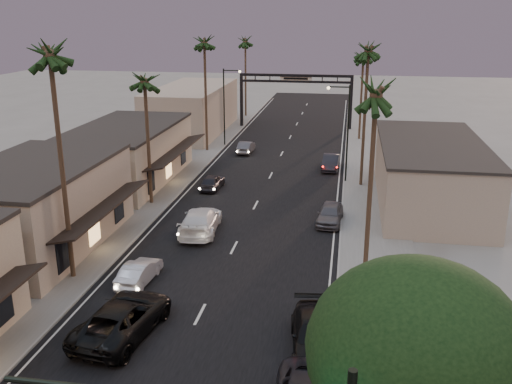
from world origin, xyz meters
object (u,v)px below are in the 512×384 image
(oncoming_pickup, at_px, (123,318))
(corner_tree, at_px, (418,359))
(palm_ld, at_px, (204,39))
(palm_rb, at_px, (369,46))
(palm_ra, at_px, (377,87))
(oncoming_silver, at_px, (139,272))
(streetlight_left, at_px, (226,101))
(curbside_black, at_px, (316,335))
(palm_lc, at_px, (144,76))
(arch, at_px, (296,87))
(streetlight_right, at_px, (345,126))
(palm_lb, at_px, (49,48))
(palm_rc, at_px, (364,53))
(palm_far, at_px, (245,39))

(oncoming_pickup, bearing_deg, corner_tree, 152.26)
(palm_ld, bearing_deg, palm_rb, -32.60)
(palm_ra, distance_m, oncoming_silver, 17.04)
(palm_ld, bearing_deg, oncoming_silver, -82.82)
(streetlight_left, relative_size, oncoming_silver, 2.24)
(palm_ra, relative_size, curbside_black, 2.38)
(corner_tree, height_order, palm_lc, palm_lc)
(oncoming_silver, bearing_deg, arch, -91.67)
(arch, relative_size, streetlight_left, 1.69)
(streetlight_right, bearing_deg, arch, 105.47)
(corner_tree, relative_size, palm_lb, 0.58)
(corner_tree, distance_m, palm_lb, 24.36)
(corner_tree, relative_size, curbside_black, 1.58)
(curbside_black, bearing_deg, palm_rc, 80.32)
(streetlight_left, height_order, curbside_black, streetlight_left)
(curbside_black, bearing_deg, palm_ra, 65.17)
(palm_ra, relative_size, palm_rb, 0.93)
(palm_lc, bearing_deg, palm_rc, 58.44)
(streetlight_right, bearing_deg, palm_ra, -85.43)
(palm_far, relative_size, oncoming_pickup, 2.07)
(corner_tree, xyz_separation_m, curbside_black, (-3.28, 9.18, -5.17))
(streetlight_right, distance_m, palm_rb, 7.35)
(streetlight_right, bearing_deg, oncoming_pickup, -109.61)
(arch, xyz_separation_m, palm_rc, (8.60, -6.00, 4.94))
(streetlight_left, relative_size, palm_ld, 0.63)
(arch, relative_size, oncoming_silver, 3.79)
(palm_ra, distance_m, palm_rc, 40.01)
(palm_ld, bearing_deg, palm_ra, -60.98)
(streetlight_right, height_order, palm_ra, palm_ra)
(arch, relative_size, palm_far, 1.15)
(palm_ld, relative_size, oncoming_silver, 3.54)
(palm_lc, distance_m, palm_rc, 32.86)
(curbside_black, bearing_deg, arch, 89.85)
(corner_tree, xyz_separation_m, oncoming_silver, (-13.92, 14.59, -5.32))
(palm_lb, height_order, palm_rb, palm_lb)
(palm_ra, height_order, palm_rb, palm_rb)
(palm_ld, height_order, palm_far, palm_ld)
(palm_lb, height_order, curbside_black, palm_lb)
(corner_tree, xyz_separation_m, palm_far, (-17.78, 70.55, 5.46))
(corner_tree, height_order, streetlight_left, streetlight_left)
(corner_tree, distance_m, palm_lc, 34.09)
(palm_rc, distance_m, oncoming_silver, 45.02)
(palm_rb, bearing_deg, oncoming_silver, -120.72)
(palm_rc, xyz_separation_m, curbside_black, (-2.40, -47.37, -9.66))
(palm_ra, relative_size, palm_rc, 1.08)
(corner_tree, distance_m, palm_rc, 56.74)
(arch, distance_m, palm_rc, 11.59)
(palm_lc, xyz_separation_m, oncoming_pickup, (5.38, -19.46, -9.58))
(oncoming_silver, bearing_deg, oncoming_pickup, 106.22)
(corner_tree, distance_m, streetlight_right, 37.64)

